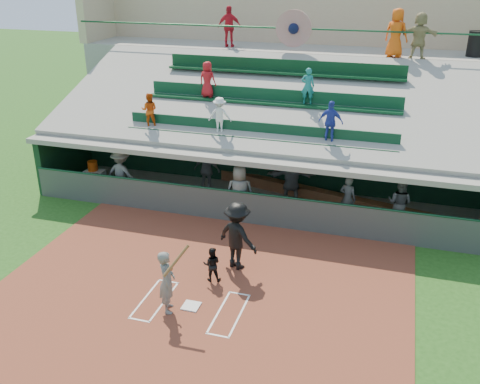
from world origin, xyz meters
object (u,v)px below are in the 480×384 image
(catcher, at_px, (212,264))
(water_cooler, at_px, (93,166))
(white_table, at_px, (95,179))
(trash_bin, at_px, (476,44))
(batter_at_plate, at_px, (167,281))
(home_plate, at_px, (191,306))

(catcher, distance_m, water_cooler, 8.31)
(water_cooler, bearing_deg, white_table, -45.81)
(white_table, distance_m, trash_bin, 16.10)
(white_table, bearing_deg, trash_bin, 24.75)
(batter_at_plate, relative_size, water_cooler, 5.20)
(catcher, height_order, trash_bin, trash_bin)
(batter_at_plate, height_order, water_cooler, batter_at_plate)
(home_plate, distance_m, trash_bin, 15.94)
(batter_at_plate, bearing_deg, catcher, 70.01)
(home_plate, bearing_deg, batter_at_plate, -149.10)
(catcher, bearing_deg, trash_bin, -136.24)
(home_plate, relative_size, batter_at_plate, 0.22)
(catcher, relative_size, trash_bin, 1.01)
(batter_at_plate, distance_m, white_table, 8.87)
(batter_at_plate, height_order, white_table, batter_at_plate)
(catcher, bearing_deg, water_cooler, -52.35)
(white_table, distance_m, water_cooler, 0.53)
(batter_at_plate, relative_size, trash_bin, 1.96)
(trash_bin, bearing_deg, catcher, -120.71)
(home_plate, bearing_deg, catcher, 85.76)
(catcher, xyz_separation_m, trash_bin, (7.11, 11.96, 4.58))
(white_table, bearing_deg, catcher, -39.26)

